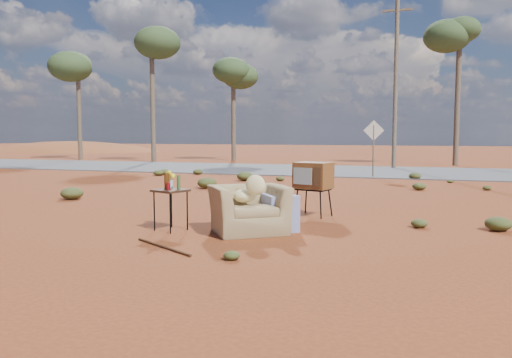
% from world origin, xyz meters
% --- Properties ---
extents(ground, '(140.00, 140.00, 0.00)m').
position_xyz_m(ground, '(0.00, 0.00, 0.00)').
color(ground, brown).
rests_on(ground, ground).
extents(highway, '(140.00, 7.00, 0.04)m').
position_xyz_m(highway, '(0.00, 15.00, 0.02)').
color(highway, '#565659').
rests_on(highway, ground).
extents(dirt_mound, '(26.00, 18.00, 2.00)m').
position_xyz_m(dirt_mound, '(-30.00, 34.00, 0.00)').
color(dirt_mound, brown).
rests_on(dirt_mound, ground).
extents(armchair, '(1.55, 1.56, 1.06)m').
position_xyz_m(armchair, '(0.56, 0.41, 0.50)').
color(armchair, '#8F774E').
rests_on(armchair, ground).
extents(tv_unit, '(0.80, 0.71, 1.09)m').
position_xyz_m(tv_unit, '(1.17, 2.32, 0.81)').
color(tv_unit, black).
rests_on(tv_unit, ground).
extents(side_table, '(0.63, 0.63, 1.00)m').
position_xyz_m(side_table, '(-0.86, 0.12, 0.73)').
color(side_table, '#372214').
rests_on(side_table, ground).
extents(rusty_bar, '(1.25, 0.76, 0.04)m').
position_xyz_m(rusty_bar, '(-0.32, -1.16, 0.02)').
color(rusty_bar, '#4B2914').
rests_on(rusty_bar, ground).
extents(road_sign, '(0.78, 0.06, 2.19)m').
position_xyz_m(road_sign, '(1.50, 12.00, 1.50)').
color(road_sign, brown).
rests_on(road_sign, ground).
extents(eucalyptus_far_left, '(3.20, 3.20, 7.10)m').
position_xyz_m(eucalyptus_far_left, '(-18.00, 20.00, 5.94)').
color(eucalyptus_far_left, brown).
rests_on(eucalyptus_far_left, ground).
extents(eucalyptus_left, '(3.20, 3.20, 8.10)m').
position_xyz_m(eucalyptus_left, '(-12.00, 19.00, 6.92)').
color(eucalyptus_left, brown).
rests_on(eucalyptus_left, ground).
extents(eucalyptus_near_left, '(3.20, 3.20, 6.60)m').
position_xyz_m(eucalyptus_near_left, '(-8.00, 22.00, 5.45)').
color(eucalyptus_near_left, brown).
rests_on(eucalyptus_near_left, ground).
extents(eucalyptus_center, '(3.20, 3.20, 7.60)m').
position_xyz_m(eucalyptus_center, '(5.00, 21.00, 6.43)').
color(eucalyptus_center, brown).
rests_on(eucalyptus_center, ground).
extents(utility_pole_center, '(1.40, 0.20, 8.00)m').
position_xyz_m(utility_pole_center, '(2.00, 17.50, 4.15)').
color(utility_pole_center, brown).
rests_on(utility_pole_center, ground).
extents(scrub_patch, '(17.49, 8.07, 0.33)m').
position_xyz_m(scrub_patch, '(-0.82, 4.41, 0.14)').
color(scrub_patch, '#444C21').
rests_on(scrub_patch, ground).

